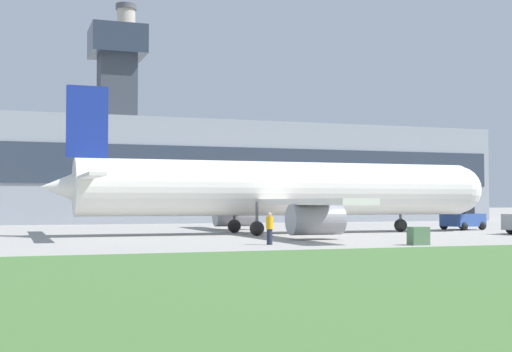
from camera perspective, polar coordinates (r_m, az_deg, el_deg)
name	(u,v)px	position (r m, az deg, el deg)	size (l,w,h in m)	color
ground_plane	(264,233)	(50.40, 0.61, -4.59)	(400.00, 400.00, 0.00)	#999691
terminal_building	(170,171)	(79.42, -6.91, 0.43)	(74.39, 12.83, 21.18)	#8C939E
smokestack_left	(125,109)	(112.56, -10.40, 5.29)	(3.24, 3.24, 32.99)	#B2A899
airplane	(278,190)	(49.39, 1.79, -1.12)	(32.23, 28.55, 9.59)	white
pushback_tug	(463,220)	(58.72, 16.22, -3.38)	(3.47, 3.10, 1.78)	#2D4C93
ground_crew_person	(270,228)	(36.60, 1.09, -4.20)	(0.40, 0.40, 1.66)	#23283D
utility_cabinet	(418,236)	(37.28, 12.86, -4.70)	(0.97, 0.67, 0.92)	#4C724C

